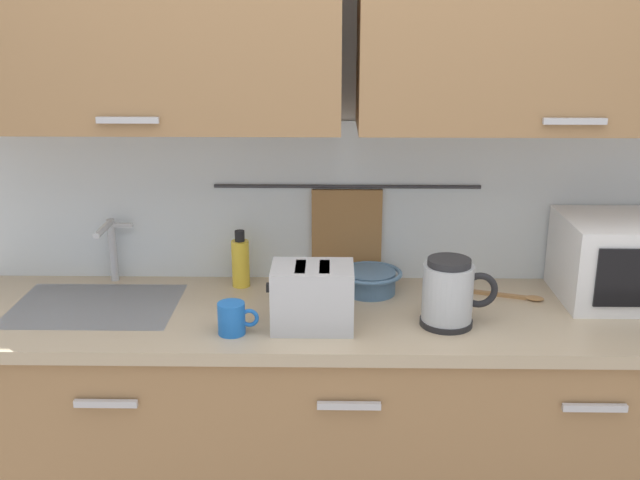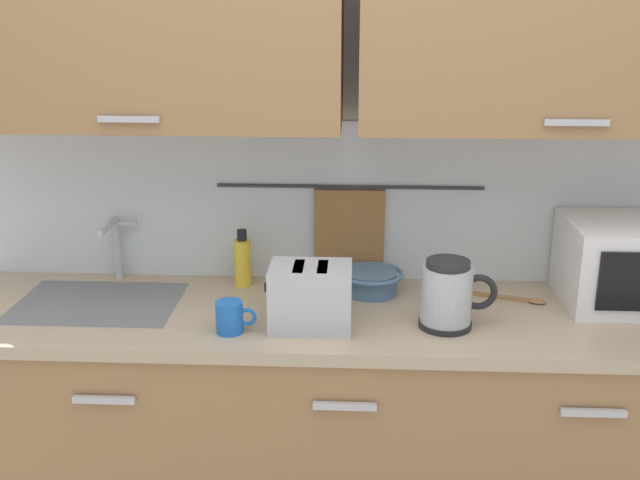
{
  "view_description": "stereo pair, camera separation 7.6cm",
  "coord_description": "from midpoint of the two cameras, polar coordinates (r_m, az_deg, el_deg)",
  "views": [
    {
      "loc": [
        -0.05,
        -1.86,
        1.82
      ],
      "look_at": [
        -0.09,
        0.33,
        1.12
      ],
      "focal_mm": 41.74,
      "sensor_mm": 36.0,
      "label": 1
    },
    {
      "loc": [
        0.03,
        -1.86,
        1.82
      ],
      "look_at": [
        -0.09,
        0.33,
        1.12
      ],
      "focal_mm": 41.74,
      "sensor_mm": 36.0,
      "label": 2
    }
  ],
  "objects": [
    {
      "name": "electric_kettle",
      "position": [
        2.23,
        8.91,
        -4.05
      ],
      "size": [
        0.23,
        0.16,
        0.21
      ],
      "color": "black",
      "rests_on": "counter_unit"
    },
    {
      "name": "sink_faucet",
      "position": [
        2.63,
        -16.56,
        -0.21
      ],
      "size": [
        0.09,
        0.17,
        0.22
      ],
      "color": "#B2B5BA",
      "rests_on": "counter_unit"
    },
    {
      "name": "back_wall_assembly",
      "position": [
        2.41,
        1.27,
        10.6
      ],
      "size": [
        3.7,
        0.41,
        2.5
      ],
      "color": "silver",
      "rests_on": "ground"
    },
    {
      "name": "dish_soap_bottle",
      "position": [
        2.53,
        -6.97,
        -1.68
      ],
      "size": [
        0.06,
        0.06,
        0.2
      ],
      "color": "yellow",
      "rests_on": "counter_unit"
    },
    {
      "name": "mug_near_sink",
      "position": [
        2.18,
        -7.72,
        -5.98
      ],
      "size": [
        0.12,
        0.08,
        0.09
      ],
      "color": "blue",
      "rests_on": "counter_unit"
    },
    {
      "name": "toaster",
      "position": [
        2.19,
        -1.57,
        -4.36
      ],
      "size": [
        0.26,
        0.17,
        0.19
      ],
      "color": "#B7BABF",
      "rests_on": "counter_unit"
    },
    {
      "name": "microwave",
      "position": [
        2.57,
        22.14,
        -1.4
      ],
      "size": [
        0.46,
        0.35,
        0.27
      ],
      "color": "white",
      "rests_on": "counter_unit"
    },
    {
      "name": "mixing_bowl",
      "position": [
        2.47,
        2.96,
        -3.08
      ],
      "size": [
        0.21,
        0.21,
        0.08
      ],
      "color": "#4C7093",
      "rests_on": "counter_unit"
    },
    {
      "name": "wooden_spoon",
      "position": [
        2.51,
        13.62,
        -4.19
      ],
      "size": [
        0.27,
        0.11,
        0.01
      ],
      "color": "#9E7042",
      "rests_on": "counter_unit"
    },
    {
      "name": "counter_unit",
      "position": [
        2.55,
        0.89,
        -14.57
      ],
      "size": [
        2.53,
        0.64,
        0.9
      ],
      "color": "#997047",
      "rests_on": "ground"
    }
  ]
}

